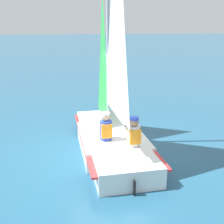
{
  "coord_description": "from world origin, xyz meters",
  "views": [
    {
      "loc": [
        1.63,
        6.7,
        3.16
      ],
      "look_at": [
        0.0,
        0.0,
        1.07
      ],
      "focal_mm": 45.0,
      "sensor_mm": 36.0,
      "label": 1
    }
  ],
  "objects": [
    {
      "name": "sailor_helm",
      "position": [
        0.24,
        0.33,
        0.63
      ],
      "size": [
        0.31,
        0.35,
        1.16
      ],
      "rotation": [
        0.0,
        0.0,
        4.68
      ],
      "color": "black",
      "rests_on": "ground_plane"
    },
    {
      "name": "sailboat_main",
      "position": [
        0.0,
        0.02,
        0.79
      ],
      "size": [
        1.78,
        4.3,
        6.02
      ],
      "rotation": [
        0.0,
        0.0,
        4.68
      ],
      "color": "white",
      "rests_on": "ground_plane"
    },
    {
      "name": "sailor_crew",
      "position": [
        -0.32,
        0.85,
        0.63
      ],
      "size": [
        0.31,
        0.35,
        1.16
      ],
      "rotation": [
        0.0,
        0.0,
        4.68
      ],
      "color": "black",
      "rests_on": "ground_plane"
    },
    {
      "name": "ground_plane",
      "position": [
        0.0,
        0.0,
        0.0
      ],
      "size": [
        260.0,
        260.0,
        0.0
      ],
      "primitive_type": "plane",
      "color": "#235675"
    }
  ]
}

